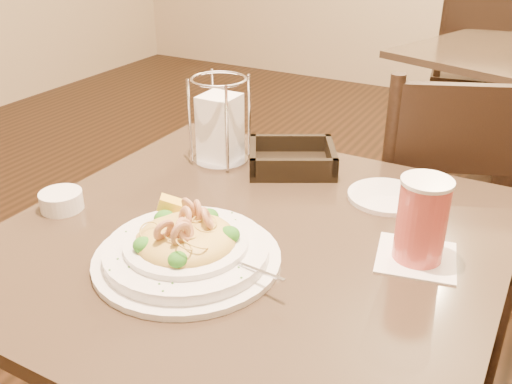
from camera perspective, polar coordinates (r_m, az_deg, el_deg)
The scene contains 9 objects.
main_table at distance 1.21m, azimuth -0.47°, elevation -13.47°, with size 0.90×0.90×0.72m.
dining_chair_near at distance 1.69m, azimuth 18.03°, elevation -2.13°, with size 0.55×0.55×0.93m.
dining_chair_far at distance 3.33m, azimuth 20.90°, elevation 11.53°, with size 0.49×0.49×0.93m.
pasta_bowl at distance 0.99m, azimuth -6.96°, elevation -5.43°, with size 0.36×0.33×0.10m.
drink_glass at distance 1.01m, azimuth 16.24°, elevation -2.78°, with size 0.16×0.16×0.15m.
bread_basket at distance 1.34m, azimuth 3.61°, elevation 3.18°, with size 0.25×0.24×0.05m.
napkin_caddy at distance 1.35m, azimuth -3.62°, elevation 6.58°, with size 0.13×0.13×0.21m.
side_plate at distance 1.24m, azimuth 12.94°, elevation -0.43°, with size 0.16×0.16×0.01m, color white.
butter_ramekin at distance 1.22m, azimuth -18.89°, elevation -0.82°, with size 0.09×0.09×0.04m, color white.
Camera 1 is at (0.46, -0.80, 1.28)m, focal length 40.00 mm.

